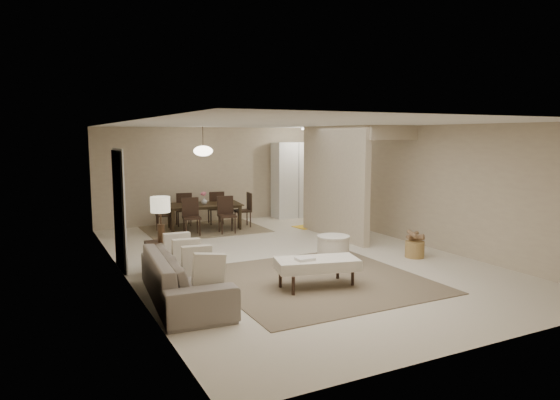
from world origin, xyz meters
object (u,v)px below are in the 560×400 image
wicker_basket (415,249)px  ottoman_bench (317,264)px  pantry_cabinet (294,180)px  dining_table (204,217)px  round_pouf (333,249)px  side_table (162,258)px  sofa (185,277)px

wicker_basket → ottoman_bench: bearing=-163.7°
pantry_cabinet → dining_table: size_ratio=1.18×
pantry_cabinet → wicker_basket: 5.30m
round_pouf → dining_table: 4.19m
pantry_cabinet → ottoman_bench: size_ratio=1.57×
pantry_cabinet → side_table: pantry_cabinet is taller
sofa → side_table: sofa is taller
wicker_basket → dining_table: (-2.65, 4.50, 0.16)m
round_pouf → ottoman_bench: bearing=-131.6°
pantry_cabinet → ottoman_bench: (-2.84, -5.98, -0.69)m
pantry_cabinet → round_pouf: size_ratio=3.50×
pantry_cabinet → dining_table: pantry_cabinet is taller
ottoman_bench → dining_table: 5.26m
sofa → ottoman_bench: size_ratio=1.72×
ottoman_bench → round_pouf: bearing=62.5°
round_pouf → sofa: bearing=-163.1°
pantry_cabinet → dining_table: bearing=-166.0°
wicker_basket → pantry_cabinet: bearing=87.5°
sofa → ottoman_bench: bearing=-94.2°
sofa → round_pouf: sofa is taller
dining_table → pantry_cabinet: bearing=21.6°
sofa → side_table: bearing=2.7°
pantry_cabinet → sofa: bearing=-130.2°
pantry_cabinet → wicker_basket: (-0.22, -5.21, -0.90)m
side_table → sofa: bearing=-91.9°
round_pouf → dining_table: size_ratio=0.34×
sofa → round_pouf: (3.05, 0.93, -0.10)m
pantry_cabinet → wicker_basket: pantry_cabinet is taller
ottoman_bench → side_table: size_ratio=2.51×
pantry_cabinet → sofa: size_ratio=0.91×
sofa → dining_table: size_ratio=1.29×
sofa → round_pouf: 3.19m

